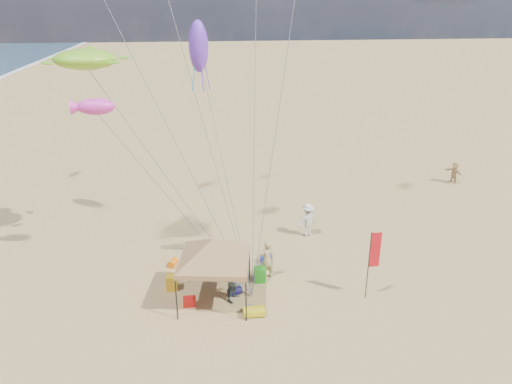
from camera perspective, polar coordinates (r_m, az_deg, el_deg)
ground at (r=21.55m, az=1.03°, el=-12.93°), size 280.00×280.00×0.00m
canopy_tent at (r=20.21m, az=-5.06°, el=-5.79°), size 5.67×5.67×3.54m
feather_flag at (r=21.30m, az=13.76°, el=-7.20°), size 0.50×0.06×3.27m
cooler_red at (r=21.43m, az=-7.91°, el=-12.77°), size 0.54×0.38×0.38m
cooler_blue at (r=24.32m, az=1.19°, el=-7.98°), size 0.54×0.38×0.38m
bag_navy at (r=21.93m, az=-2.53°, el=-11.68°), size 0.69×0.54×0.36m
bag_orange at (r=24.38m, az=-9.84°, el=-8.28°), size 0.54×0.69×0.36m
chair_green at (r=22.79m, az=0.45°, el=-9.74°), size 0.50×0.50×0.70m
chair_yellow at (r=22.53m, az=-9.98°, el=-10.53°), size 0.50×0.50×0.70m
crate_grey at (r=20.88m, az=-0.77°, el=-13.75°), size 0.34×0.30×0.28m
beach_cart at (r=20.65m, az=-0.22°, el=-13.99°), size 0.90×0.50×0.24m
person_near_a at (r=22.76m, az=1.30°, el=-8.01°), size 0.81×0.65×1.92m
person_near_b at (r=21.25m, az=-2.42°, el=-10.48°), size 1.11×1.15×1.86m
person_near_c at (r=26.77m, az=6.13°, el=-3.32°), size 1.40×1.12×1.90m
person_far_c at (r=37.18m, az=22.48°, el=2.14°), size 0.99×1.51×1.56m
turtle_kite at (r=23.48m, az=-19.66°, el=14.62°), size 2.89×2.38×0.92m
fish_kite at (r=22.01m, az=-18.49°, el=9.60°), size 1.77×1.20×0.72m
squid_kite at (r=24.81m, az=-6.85°, el=16.79°), size 1.20×1.20×2.51m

